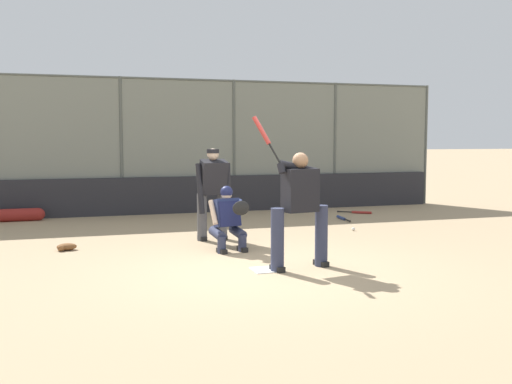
{
  "coord_description": "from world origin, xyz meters",
  "views": [
    {
      "loc": [
        2.72,
        8.12,
        1.91
      ],
      "look_at": [
        -0.15,
        -1.0,
        1.05
      ],
      "focal_mm": 42.0,
      "sensor_mm": 36.0,
      "label": 1
    }
  ],
  "objects": [
    {
      "name": "bleachers_beyond",
      "position": [
        2.13,
        -9.93,
        0.59
      ],
      "size": [
        10.14,
        3.05,
        1.8
      ],
      "color": "slate",
      "rests_on": "ground_plane"
    },
    {
      "name": "umpire_home",
      "position": [
        0.15,
        -2.73,
        0.93
      ],
      "size": [
        0.7,
        0.46,
        1.72
      ],
      "rotation": [
        0.0,
        0.0,
        0.1
      ],
      "color": "#4C4C51",
      "rests_on": "ground_plane"
    },
    {
      "name": "spare_bat_near_backstop",
      "position": [
        -4.3,
        -5.48,
        0.03
      ],
      "size": [
        0.74,
        0.55,
        0.07
      ],
      "rotation": [
        0.0,
        0.0,
        2.51
      ],
      "color": "black",
      "rests_on": "ground_plane"
    },
    {
      "name": "spare_bat_by_padding",
      "position": [
        -3.41,
        -4.6,
        0.03
      ],
      "size": [
        0.14,
        0.86,
        0.07
      ],
      "rotation": [
        0.0,
        0.0,
        4.61
      ],
      "color": "black",
      "rests_on": "ground_plane"
    },
    {
      "name": "backstop_fence",
      "position": [
        0.0,
        -7.07,
        1.8
      ],
      "size": [
        14.56,
        0.08,
        3.42
      ],
      "color": "#515651",
      "rests_on": "ground_plane"
    },
    {
      "name": "catcher_behind_plate",
      "position": [
        0.15,
        -1.6,
        0.57
      ],
      "size": [
        0.62,
        0.72,
        1.11
      ],
      "rotation": [
        0.0,
        0.0,
        0.15
      ],
      "color": "#2D334C",
      "rests_on": "ground_plane"
    },
    {
      "name": "batter_at_plate",
      "position": [
        -0.48,
        0.05,
        0.93
      ],
      "size": [
        1.12,
        0.56,
        2.23
      ],
      "rotation": [
        0.0,
        0.0,
        0.2
      ],
      "color": "#2D334C",
      "rests_on": "ground_plane"
    },
    {
      "name": "equipment_bag_dugout_side",
      "position": [
        3.94,
        -6.57,
        0.15
      ],
      "size": [
        1.36,
        0.29,
        0.29
      ],
      "color": "maroon",
      "rests_on": "ground_plane"
    },
    {
      "name": "ground_plane",
      "position": [
        0.0,
        0.0,
        0.0
      ],
      "size": [
        160.0,
        160.0,
        0.0
      ],
      "primitive_type": "plane",
      "color": "tan"
    },
    {
      "name": "home_plate_marker",
      "position": [
        0.0,
        0.0,
        0.01
      ],
      "size": [
        0.43,
        0.43,
        0.01
      ],
      "primitive_type": "cube",
      "color": "white",
      "rests_on": "ground_plane"
    },
    {
      "name": "padding_wall",
      "position": [
        0.0,
        -6.97,
        0.46
      ],
      "size": [
        14.19,
        0.18,
        0.93
      ],
      "primitive_type": "cube",
      "color": "#28282D",
      "rests_on": "ground_plane"
    },
    {
      "name": "fielding_glove_on_dirt",
      "position": [
        2.79,
        -2.48,
        0.06
      ],
      "size": [
        0.33,
        0.25,
        0.12
      ],
      "color": "brown",
      "rests_on": "ground_plane"
    },
    {
      "name": "baseball_loose",
      "position": [
        -2.88,
        -2.96,
        0.04
      ],
      "size": [
        0.07,
        0.07,
        0.07
      ],
      "primitive_type": "sphere",
      "color": "white",
      "rests_on": "ground_plane"
    }
  ]
}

